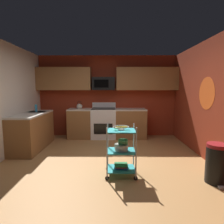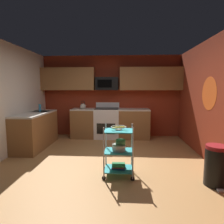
{
  "view_description": "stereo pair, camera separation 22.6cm",
  "coord_description": "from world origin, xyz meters",
  "px_view_note": "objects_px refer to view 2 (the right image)",
  "views": [
    {
      "loc": [
        0.19,
        -3.94,
        1.56
      ],
      "look_at": [
        0.17,
        0.22,
        1.05
      ],
      "focal_mm": 31.2,
      "sensor_mm": 36.0,
      "label": 1
    },
    {
      "loc": [
        0.42,
        -3.93,
        1.56
      ],
      "look_at": [
        0.17,
        0.22,
        1.05
      ],
      "focal_mm": 31.2,
      "sensor_mm": 36.0,
      "label": 2
    }
  ],
  "objects_px": {
    "oven_range": "(107,123)",
    "book_stack": "(119,166)",
    "rolling_cart": "(119,151)",
    "kettle": "(83,106)",
    "fruit_bowl": "(119,128)",
    "mixing_bowl_small": "(121,142)",
    "dish_soap_bottle": "(40,108)",
    "mixing_bowl_large": "(119,147)",
    "microwave": "(107,84)",
    "trash_can": "(216,166)"
  },
  "relations": [
    {
      "from": "microwave",
      "to": "fruit_bowl",
      "type": "relative_size",
      "value": 2.57
    },
    {
      "from": "book_stack",
      "to": "kettle",
      "type": "distance_m",
      "value": 3.06
    },
    {
      "from": "fruit_bowl",
      "to": "kettle",
      "type": "xyz_separation_m",
      "value": [
        -1.2,
        2.69,
        0.12
      ]
    },
    {
      "from": "mixing_bowl_large",
      "to": "kettle",
      "type": "xyz_separation_m",
      "value": [
        -1.2,
        2.69,
        0.48
      ]
    },
    {
      "from": "rolling_cart",
      "to": "kettle",
      "type": "relative_size",
      "value": 3.47
    },
    {
      "from": "microwave",
      "to": "mixing_bowl_large",
      "type": "distance_m",
      "value": 3.07
    },
    {
      "from": "microwave",
      "to": "mixing_bowl_small",
      "type": "xyz_separation_m",
      "value": [
        0.48,
        -2.79,
        -1.08
      ]
    },
    {
      "from": "fruit_bowl",
      "to": "oven_range",
      "type": "bearing_deg",
      "value": 99.32
    },
    {
      "from": "fruit_bowl",
      "to": "dish_soap_bottle",
      "type": "xyz_separation_m",
      "value": [
        -2.24,
        1.89,
        0.14
      ]
    },
    {
      "from": "oven_range",
      "to": "book_stack",
      "type": "bearing_deg",
      "value": -80.68
    },
    {
      "from": "kettle",
      "to": "fruit_bowl",
      "type": "bearing_deg",
      "value": -65.99
    },
    {
      "from": "dish_soap_bottle",
      "to": "oven_range",
      "type": "bearing_deg",
      "value": 24.16
    },
    {
      "from": "fruit_bowl",
      "to": "dish_soap_bottle",
      "type": "distance_m",
      "value": 2.93
    },
    {
      "from": "microwave",
      "to": "dish_soap_bottle",
      "type": "bearing_deg",
      "value": -153.11
    },
    {
      "from": "fruit_bowl",
      "to": "mixing_bowl_small",
      "type": "distance_m",
      "value": 0.26
    },
    {
      "from": "rolling_cart",
      "to": "mixing_bowl_large",
      "type": "height_order",
      "value": "rolling_cart"
    },
    {
      "from": "trash_can",
      "to": "microwave",
      "type": "bearing_deg",
      "value": 123.3
    },
    {
      "from": "mixing_bowl_large",
      "to": "mixing_bowl_small",
      "type": "bearing_deg",
      "value": 17.97
    },
    {
      "from": "rolling_cart",
      "to": "mixing_bowl_large",
      "type": "relative_size",
      "value": 3.63
    },
    {
      "from": "fruit_bowl",
      "to": "trash_can",
      "type": "xyz_separation_m",
      "value": [
        1.57,
        -0.26,
        -0.55
      ]
    },
    {
      "from": "rolling_cart",
      "to": "dish_soap_bottle",
      "type": "height_order",
      "value": "dish_soap_bottle"
    },
    {
      "from": "mixing_bowl_small",
      "to": "dish_soap_bottle",
      "type": "relative_size",
      "value": 0.91
    },
    {
      "from": "book_stack",
      "to": "microwave",
      "type": "bearing_deg",
      "value": 98.99
    },
    {
      "from": "mixing_bowl_small",
      "to": "kettle",
      "type": "bearing_deg",
      "value": 114.7
    },
    {
      "from": "kettle",
      "to": "mixing_bowl_small",
      "type": "bearing_deg",
      "value": -65.3
    },
    {
      "from": "rolling_cart",
      "to": "dish_soap_bottle",
      "type": "relative_size",
      "value": 4.57
    },
    {
      "from": "microwave",
      "to": "book_stack",
      "type": "bearing_deg",
      "value": -81.01
    },
    {
      "from": "kettle",
      "to": "microwave",
      "type": "bearing_deg",
      "value": 8.17
    },
    {
      "from": "rolling_cart",
      "to": "mixing_bowl_small",
      "type": "relative_size",
      "value": 5.03
    },
    {
      "from": "dish_soap_bottle",
      "to": "book_stack",
      "type": "bearing_deg",
      "value": -40.17
    },
    {
      "from": "oven_range",
      "to": "kettle",
      "type": "relative_size",
      "value": 4.17
    },
    {
      "from": "mixing_bowl_small",
      "to": "book_stack",
      "type": "height_order",
      "value": "mixing_bowl_small"
    },
    {
      "from": "rolling_cart",
      "to": "book_stack",
      "type": "height_order",
      "value": "rolling_cart"
    },
    {
      "from": "fruit_bowl",
      "to": "book_stack",
      "type": "height_order",
      "value": "fruit_bowl"
    },
    {
      "from": "oven_range",
      "to": "fruit_bowl",
      "type": "xyz_separation_m",
      "value": [
        0.44,
        -2.69,
        0.4
      ]
    },
    {
      "from": "rolling_cart",
      "to": "fruit_bowl",
      "type": "height_order",
      "value": "rolling_cart"
    },
    {
      "from": "oven_range",
      "to": "trash_can",
      "type": "xyz_separation_m",
      "value": [
        2.01,
        -2.95,
        -0.15
      ]
    },
    {
      "from": "mixing_bowl_small",
      "to": "fruit_bowl",
      "type": "bearing_deg",
      "value": -163.95
    },
    {
      "from": "mixing_bowl_large",
      "to": "kettle",
      "type": "distance_m",
      "value": 2.99
    },
    {
      "from": "mixing_bowl_small",
      "to": "kettle",
      "type": "xyz_separation_m",
      "value": [
        -1.23,
        2.68,
        0.38
      ]
    },
    {
      "from": "microwave",
      "to": "fruit_bowl",
      "type": "height_order",
      "value": "microwave"
    },
    {
      "from": "mixing_bowl_small",
      "to": "dish_soap_bottle",
      "type": "xyz_separation_m",
      "value": [
        -2.27,
        1.88,
        0.4
      ]
    },
    {
      "from": "rolling_cart",
      "to": "fruit_bowl",
      "type": "relative_size",
      "value": 3.36
    },
    {
      "from": "microwave",
      "to": "rolling_cart",
      "type": "relative_size",
      "value": 0.77
    },
    {
      "from": "microwave",
      "to": "kettle",
      "type": "bearing_deg",
      "value": -171.83
    },
    {
      "from": "mixing_bowl_small",
      "to": "book_stack",
      "type": "bearing_deg",
      "value": -163.95
    },
    {
      "from": "mixing_bowl_large",
      "to": "dish_soap_bottle",
      "type": "bearing_deg",
      "value": 139.88
    },
    {
      "from": "oven_range",
      "to": "kettle",
      "type": "bearing_deg",
      "value": -179.71
    },
    {
      "from": "rolling_cart",
      "to": "book_stack",
      "type": "distance_m",
      "value": 0.28
    },
    {
      "from": "rolling_cart",
      "to": "kettle",
      "type": "height_order",
      "value": "kettle"
    }
  ]
}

